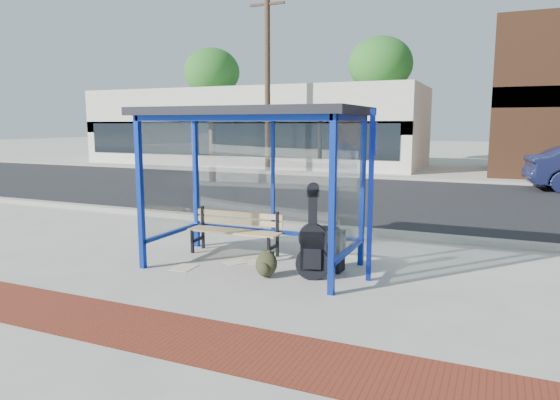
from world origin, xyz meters
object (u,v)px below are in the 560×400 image
at_px(bench, 236,229).
at_px(backpack, 266,265).
at_px(guitar_bag, 312,247).
at_px(suitcase, 330,250).

bearing_deg(bench, backpack, -44.13).
distance_m(bench, guitar_bag, 1.84).
height_order(bench, backpack, bench).
xyz_separation_m(bench, backpack, (1.01, -0.96, -0.25)).
bearing_deg(backpack, suitcase, 36.62).
relative_size(guitar_bag, suitcase, 1.89).
distance_m(bench, suitcase, 1.79).
relative_size(guitar_bag, backpack, 3.40).
relative_size(bench, backpack, 4.22).
height_order(bench, suitcase, bench).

